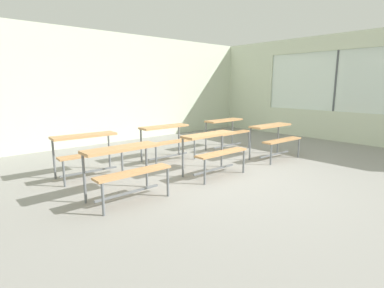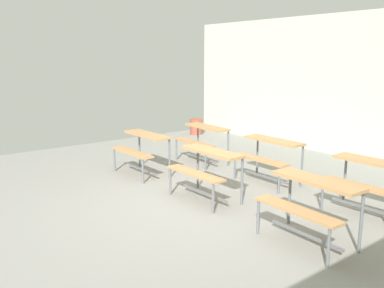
{
  "view_description": "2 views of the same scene",
  "coord_description": "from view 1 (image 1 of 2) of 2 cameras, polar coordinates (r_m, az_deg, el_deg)",
  "views": [
    {
      "loc": [
        -3.8,
        -3.3,
        1.6
      ],
      "look_at": [
        -0.02,
        0.99,
        0.47
      ],
      "focal_mm": 28.0,
      "sensor_mm": 36.0,
      "label": 1
    },
    {
      "loc": [
        4.48,
        -3.46,
        2.1
      ],
      "look_at": [
        -0.59,
        0.52,
        0.74
      ],
      "focal_mm": 38.8,
      "sensor_mm": 36.0,
      "label": 2
    }
  ],
  "objects": [
    {
      "name": "desk_bench_r0c1",
      "position": [
        5.34,
        4.06,
        -0.0
      ],
      "size": [
        1.1,
        0.6,
        0.74
      ],
      "rotation": [
        0.0,
        0.0,
        0.01
      ],
      "color": "tan",
      "rests_on": "ground"
    },
    {
      "name": "wall_right",
      "position": [
        9.35,
        29.19,
        8.88
      ],
      "size": [
        0.12,
        9.0,
        3.0
      ],
      "color": "beige",
      "rests_on": "ground"
    },
    {
      "name": "desk_bench_r0c0",
      "position": [
        4.27,
        -12.53,
        -3.11
      ],
      "size": [
        1.1,
        0.6,
        0.74
      ],
      "rotation": [
        0.0,
        0.0,
        0.01
      ],
      "color": "tan",
      "rests_on": "ground"
    },
    {
      "name": "wall_back",
      "position": [
        8.68,
        -15.67,
        10.15
      ],
      "size": [
        10.0,
        0.12,
        3.0
      ],
      "primitive_type": "cube",
      "color": "beige",
      "rests_on": "ground"
    },
    {
      "name": "desk_bench_r1c1",
      "position": [
        6.37,
        -4.69,
        1.81
      ],
      "size": [
        1.11,
        0.61,
        0.74
      ],
      "rotation": [
        0.0,
        0.0,
        -0.02
      ],
      "color": "tan",
      "rests_on": "ground"
    },
    {
      "name": "desk_bench_r0c2",
      "position": [
        6.75,
        15.42,
        1.98
      ],
      "size": [
        1.12,
        0.64,
        0.74
      ],
      "rotation": [
        0.0,
        0.0,
        -0.04
      ],
      "color": "tan",
      "rests_on": "ground"
    },
    {
      "name": "desk_bench_r1c0",
      "position": [
        5.52,
        -19.34,
        -0.25
      ],
      "size": [
        1.13,
        0.64,
        0.74
      ],
      "rotation": [
        0.0,
        0.0,
        -0.05
      ],
      "color": "tan",
      "rests_on": "ground"
    },
    {
      "name": "desk_bench_r1c2",
      "position": [
        7.54,
        6.72,
        3.24
      ],
      "size": [
        1.11,
        0.6,
        0.74
      ],
      "rotation": [
        0.0,
        0.0,
        0.01
      ],
      "color": "tan",
      "rests_on": "ground"
    },
    {
      "name": "ground",
      "position": [
        5.29,
        7.32,
        -6.77
      ],
      "size": [
        10.0,
        9.0,
        0.05
      ],
      "primitive_type": "cube",
      "color": "gray"
    }
  ]
}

